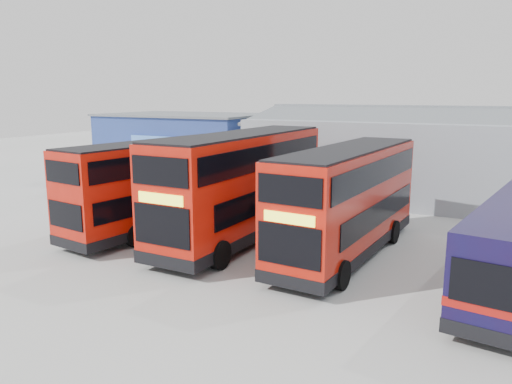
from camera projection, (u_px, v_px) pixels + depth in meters
name	position (u px, v px, depth m)	size (l,w,h in m)	color
ground_plane	(225.00, 285.00, 17.59)	(120.00, 120.00, 0.00)	#A2A29D
office_block	(187.00, 146.00, 39.06)	(12.30, 8.32, 5.12)	navy
maintenance_shed	(499.00, 160.00, 31.01)	(30.50, 12.00, 5.89)	gray
double_decker_left	(158.00, 186.00, 24.37)	(3.92, 10.63, 4.40)	red
double_decker_centre	(242.00, 187.00, 22.79)	(3.21, 11.69, 4.91)	red
double_decker_right	(348.00, 202.00, 20.49)	(3.29, 10.81, 4.51)	red
panel_van	(101.00, 171.00, 35.19)	(2.92, 5.54, 2.31)	white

